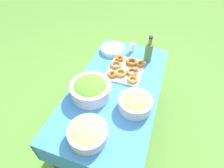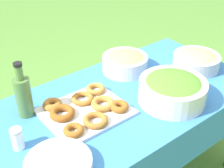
% 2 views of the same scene
% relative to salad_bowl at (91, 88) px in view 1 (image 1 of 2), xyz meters
% --- Properties ---
extents(ground_plane, '(14.00, 14.00, 0.00)m').
position_rel_salad_bowl_xyz_m(ground_plane, '(0.17, -0.17, -0.77)').
color(ground_plane, '#568C38').
extents(picnic_table, '(1.48, 0.77, 0.70)m').
position_rel_salad_bowl_xyz_m(picnic_table, '(0.17, -0.17, -0.17)').
color(picnic_table, '#387AC6').
rests_on(picnic_table, ground_plane).
extents(salad_bowl, '(0.34, 0.34, 0.14)m').
position_rel_salad_bowl_xyz_m(salad_bowl, '(0.00, 0.00, 0.00)').
color(salad_bowl, silver).
rests_on(salad_bowl, picnic_table).
extents(pasta_bowl, '(0.28, 0.28, 0.11)m').
position_rel_salad_bowl_xyz_m(pasta_bowl, '(-0.38, -0.15, -0.02)').
color(pasta_bowl, '#B2B7BC').
rests_on(pasta_bowl, picnic_table).
extents(donut_platter, '(0.41, 0.36, 0.05)m').
position_rel_salad_bowl_xyz_m(donut_platter, '(0.41, -0.19, -0.05)').
color(donut_platter, silver).
rests_on(donut_platter, picnic_table).
extents(plate_stack, '(0.27, 0.27, 0.05)m').
position_rel_salad_bowl_xyz_m(plate_stack, '(0.69, 0.04, -0.05)').
color(plate_stack, white).
rests_on(plate_stack, picnic_table).
extents(olive_oil_bottle, '(0.08, 0.08, 0.28)m').
position_rel_salad_bowl_xyz_m(olive_oil_bottle, '(0.64, -0.36, 0.04)').
color(olive_oil_bottle, '#4C7238').
rests_on(olive_oil_bottle, picnic_table).
extents(bread_bowl, '(0.27, 0.27, 0.12)m').
position_rel_salad_bowl_xyz_m(bread_bowl, '(-0.01, -0.39, -0.01)').
color(bread_bowl, silver).
rests_on(bread_bowl, picnic_table).
extents(salt_shaker, '(0.05, 0.05, 0.10)m').
position_rel_salad_bowl_xyz_m(salt_shaker, '(0.77, -0.17, -0.02)').
color(salt_shaker, white).
rests_on(salt_shaker, picnic_table).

